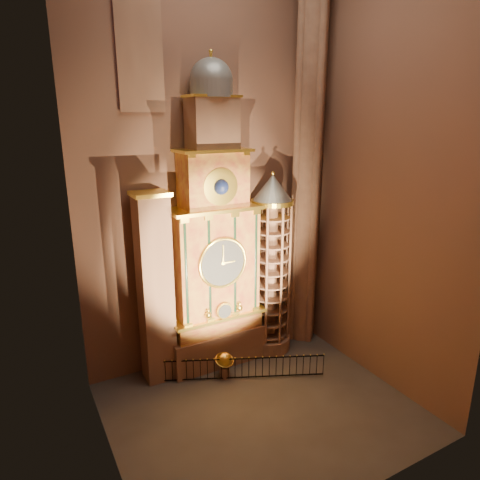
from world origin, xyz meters
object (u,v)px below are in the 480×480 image
stair_turret (271,267)px  celestial_globe (224,363)px  astronomical_clock (215,251)px  portrait_tower (155,289)px  iron_railing (242,368)px

stair_turret → celestial_globe: (-3.87, -1.52, -4.38)m
astronomical_clock → stair_turret: 3.78m
portrait_tower → iron_railing: size_ratio=1.26×
astronomical_clock → stair_turret: bearing=-4.3°
portrait_tower → astronomical_clock: bearing=-0.3°
astronomical_clock → celestial_globe: (-0.37, -1.78, -5.79)m
stair_turret → celestial_globe: 6.04m
celestial_globe → portrait_tower: bearing=149.3°
celestial_globe → iron_railing: (0.75, -0.61, -0.23)m
portrait_tower → iron_railing: (3.78, -2.41, -4.49)m
portrait_tower → stair_turret: stair_turret is taller
astronomical_clock → portrait_tower: 3.73m
iron_railing → astronomical_clock: bearing=99.1°
stair_turret → iron_railing: bearing=-145.7°
celestial_globe → astronomical_clock: bearing=78.4°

